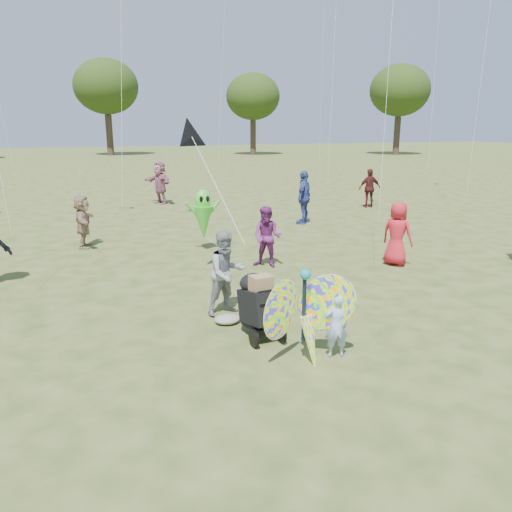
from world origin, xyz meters
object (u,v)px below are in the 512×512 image
(crowd_d, at_px, (83,221))
(jogging_stroller, at_px, (259,302))
(crowd_j, at_px, (160,183))
(crowd_e, at_px, (267,237))
(child_girl, at_px, (336,326))
(butterfly_kite, at_px, (307,318))
(crowd_a, at_px, (397,234))
(crowd_h, at_px, (370,188))
(adult_man, at_px, (227,273))
(crowd_c, at_px, (304,197))
(alien_kite, at_px, (203,217))

(crowd_d, bearing_deg, jogging_stroller, -153.11)
(crowd_j, bearing_deg, crowd_e, -21.65)
(child_girl, bearing_deg, crowd_e, -87.57)
(child_girl, xyz_separation_m, butterfly_kite, (-0.50, 0.01, 0.20))
(butterfly_kite, bearing_deg, crowd_a, 41.54)
(crowd_a, bearing_deg, crowd_e, 44.18)
(crowd_j, bearing_deg, crowd_h, 38.08)
(adult_man, height_order, crowd_a, crowd_a)
(crowd_d, bearing_deg, crowd_j, -16.34)
(adult_man, xyz_separation_m, crowd_e, (1.92, 2.71, -0.04))
(butterfly_kite, bearing_deg, child_girl, -1.12)
(crowd_c, xyz_separation_m, crowd_h, (4.28, 2.30, -0.12))
(butterfly_kite, bearing_deg, adult_man, 101.96)
(crowd_j, height_order, jogging_stroller, crowd_j)
(crowd_a, bearing_deg, crowd_j, -11.41)
(crowd_h, bearing_deg, crowd_a, 69.32)
(crowd_d, bearing_deg, child_girl, -150.49)
(crowd_e, relative_size, crowd_j, 0.80)
(child_girl, height_order, crowd_j, crowd_j)
(crowd_c, bearing_deg, crowd_h, 162.79)
(crowd_c, distance_m, crowd_d, 7.64)
(crowd_e, bearing_deg, jogging_stroller, -72.35)
(butterfly_kite, bearing_deg, crowd_d, 107.36)
(crowd_a, relative_size, crowd_j, 0.85)
(alien_kite, bearing_deg, crowd_j, 87.09)
(adult_man, relative_size, crowd_c, 0.84)
(crowd_e, distance_m, crowd_h, 10.44)
(crowd_e, height_order, crowd_j, crowd_j)
(crowd_a, xyz_separation_m, butterfly_kite, (-4.56, -4.04, -0.10))
(adult_man, relative_size, butterfly_kite, 0.92)
(crowd_d, height_order, crowd_h, crowd_h)
(adult_man, bearing_deg, crowd_h, 31.89)
(butterfly_kite, bearing_deg, crowd_h, 53.18)
(crowd_a, relative_size, crowd_d, 1.06)
(crowd_d, distance_m, crowd_h, 12.30)
(crowd_d, bearing_deg, alien_kite, -108.21)
(crowd_e, distance_m, alien_kite, 2.43)
(crowd_a, height_order, crowd_d, crowd_a)
(child_girl, height_order, adult_man, adult_man)
(crowd_j, height_order, butterfly_kite, crowd_j)
(crowd_e, xyz_separation_m, jogging_stroller, (-1.74, -3.90, -0.15))
(crowd_e, bearing_deg, crowd_d, 179.41)
(adult_man, bearing_deg, crowd_j, 70.79)
(crowd_h, distance_m, butterfly_kite, 15.16)
(child_girl, xyz_separation_m, crowd_a, (4.06, 4.05, 0.30))
(butterfly_kite, relative_size, alien_kite, 1.00)
(adult_man, distance_m, butterfly_kite, 2.38)
(child_girl, xyz_separation_m, crowd_h, (8.58, 12.14, 0.32))
(adult_man, xyz_separation_m, crowd_h, (9.58, 9.80, 0.03))
(alien_kite, bearing_deg, butterfly_kite, -93.00)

